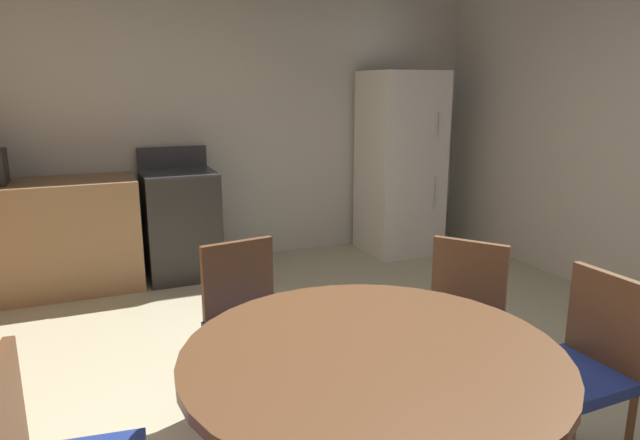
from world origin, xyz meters
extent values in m
plane|color=beige|center=(0.00, 0.00, 0.00)|extent=(14.00, 14.00, 0.00)
cube|color=beige|center=(0.00, 3.10, 1.35)|extent=(5.59, 0.12, 2.70)
cube|color=#9E754C|center=(-1.61, 2.70, 0.45)|extent=(1.77, 0.60, 0.90)
cube|color=#2D2B28|center=(-0.38, 2.70, 0.45)|extent=(0.60, 0.60, 0.90)
cube|color=#38383D|center=(-0.38, 2.70, 0.91)|extent=(0.60, 0.60, 0.02)
cube|color=#38383D|center=(-0.38, 2.98, 1.01)|extent=(0.60, 0.04, 0.18)
cube|color=white|center=(1.75, 2.65, 0.88)|extent=(0.68, 0.66, 1.76)
cylinder|color=#B2B2B7|center=(1.93, 2.31, 1.28)|extent=(0.02, 0.02, 0.22)
cylinder|color=#B2B2B7|center=(1.93, 2.31, 0.63)|extent=(0.02, 0.02, 0.30)
cylinder|color=brown|center=(-0.26, -0.57, 0.74)|extent=(1.30, 1.30, 0.04)
cylinder|color=brown|center=(-0.21, 0.23, 0.21)|extent=(0.03, 0.03, 0.43)
cylinder|color=brown|center=(-0.55, 0.18, 0.21)|extent=(0.03, 0.03, 0.43)
cylinder|color=brown|center=(-0.26, 0.57, 0.21)|extent=(0.03, 0.03, 0.43)
cylinder|color=brown|center=(-0.60, 0.51, 0.21)|extent=(0.03, 0.03, 0.43)
cube|color=navy|center=(-0.41, 0.37, 0.45)|extent=(0.46, 0.46, 0.05)
cube|color=brown|center=(-0.43, 0.55, 0.66)|extent=(0.38, 0.09, 0.42)
cube|color=brown|center=(-1.39, -0.43, 0.66)|extent=(0.08, 0.38, 0.42)
cylinder|color=brown|center=(0.52, -0.38, 0.21)|extent=(0.03, 0.03, 0.43)
cylinder|color=brown|center=(0.87, -0.72, 0.21)|extent=(0.03, 0.03, 0.43)
cylinder|color=brown|center=(0.86, -0.38, 0.21)|extent=(0.03, 0.03, 0.43)
cube|color=navy|center=(0.69, -0.55, 0.45)|extent=(0.41, 0.41, 0.05)
cube|color=brown|center=(0.87, -0.55, 0.66)|extent=(0.05, 0.38, 0.42)
cylinder|color=brown|center=(0.47, -0.24, 0.21)|extent=(0.03, 0.03, 0.43)
cylinder|color=brown|center=(0.27, 0.03, 0.21)|extent=(0.03, 0.03, 0.43)
cylinder|color=brown|center=(0.75, -0.04, 0.21)|extent=(0.03, 0.03, 0.43)
cylinder|color=brown|center=(0.54, 0.23, 0.21)|extent=(0.03, 0.03, 0.43)
cube|color=navy|center=(0.51, -0.01, 0.45)|extent=(0.56, 0.56, 0.05)
cube|color=brown|center=(0.65, 0.10, 0.66)|extent=(0.25, 0.33, 0.42)
camera|label=1|loc=(-1.10, -2.10, 1.63)|focal=31.58mm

